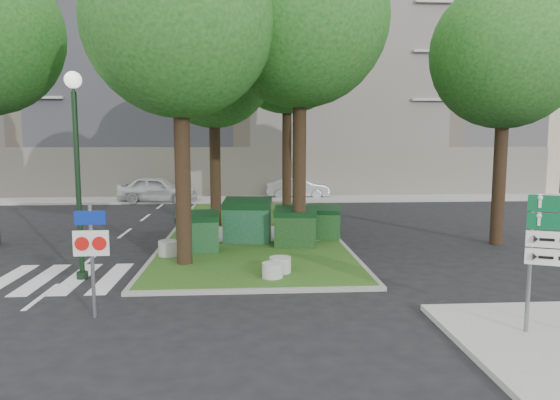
{
  "coord_description": "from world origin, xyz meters",
  "views": [
    {
      "loc": [
        0.3,
        -11.63,
        3.62
      ],
      "look_at": [
        1.2,
        1.88,
        2.0
      ],
      "focal_mm": 32.0,
      "sensor_mm": 36.0,
      "label": 1
    }
  ],
  "objects": [
    {
      "name": "ground",
      "position": [
        0.0,
        0.0,
        0.0
      ],
      "size": [
        120.0,
        120.0,
        0.0
      ],
      "primitive_type": "plane",
      "color": "black",
      "rests_on": "ground"
    },
    {
      "name": "median_island",
      "position": [
        0.5,
        8.0,
        0.06
      ],
      "size": [
        6.0,
        16.0,
        0.12
      ],
      "primitive_type": "cube",
      "color": "#234914",
      "rests_on": "ground"
    },
    {
      "name": "median_kerb",
      "position": [
        0.5,
        8.0,
        0.05
      ],
      "size": [
        6.3,
        16.3,
        0.1
      ],
      "primitive_type": "cube",
      "color": "gray",
      "rests_on": "ground"
    },
    {
      "name": "building_sidewalk",
      "position": [
        0.0,
        18.5,
        0.06
      ],
      "size": [
        42.0,
        3.0,
        0.12
      ],
      "primitive_type": "cube",
      "color": "#999993",
      "rests_on": "ground"
    },
    {
      "name": "zebra_crossing",
      "position": [
        -3.75,
        1.5,
        0.01
      ],
      "size": [
        5.0,
        3.0,
        0.01
      ],
      "primitive_type": "cube",
      "color": "silver",
      "rests_on": "ground"
    },
    {
      "name": "apartment_building",
      "position": [
        0.0,
        26.0,
        8.0
      ],
      "size": [
        41.0,
        12.0,
        16.0
      ],
      "primitive_type": "cube",
      "color": "tan",
      "rests_on": "ground"
    },
    {
      "name": "tree_median_near_left",
      "position": [
        -1.41,
        2.56,
        7.32
      ],
      "size": [
        5.2,
        5.2,
        10.53
      ],
      "color": "black",
      "rests_on": "ground"
    },
    {
      "name": "tree_median_near_right",
      "position": [
        2.09,
        4.56,
        7.99
      ],
      "size": [
        5.6,
        5.6,
        11.46
      ],
      "color": "black",
      "rests_on": "ground"
    },
    {
      "name": "tree_median_mid",
      "position": [
        -0.91,
        9.06,
        6.98
      ],
      "size": [
        4.8,
        4.8,
        9.99
      ],
      "color": "black",
      "rests_on": "ground"
    },
    {
      "name": "tree_median_far",
      "position": [
        2.29,
        12.06,
        8.32
      ],
      "size": [
        5.8,
        5.8,
        11.93
      ],
      "color": "black",
      "rests_on": "ground"
    },
    {
      "name": "tree_street_right",
      "position": [
        9.09,
        5.06,
        6.98
      ],
      "size": [
        5.0,
        5.0,
        10.06
      ],
      "color": "black",
      "rests_on": "ground"
    },
    {
      "name": "dumpster_a",
      "position": [
        -1.29,
        4.12,
        0.73
      ],
      "size": [
        1.46,
        1.1,
        1.27
      ],
      "rotation": [
        0.0,
        0.0,
        0.11
      ],
      "color": "#0F3A19",
      "rests_on": "median_island"
    },
    {
      "name": "dumpster_b",
      "position": [
        0.31,
        5.54,
        0.85
      ],
      "size": [
        1.76,
        1.34,
        1.52
      ],
      "rotation": [
        0.0,
        0.0,
        -0.12
      ],
      "color": "#134227",
      "rests_on": "median_island"
    },
    {
      "name": "dumpster_c",
      "position": [
        1.91,
        4.73,
        0.75
      ],
      "size": [
        1.52,
        1.16,
        1.31
      ],
      "rotation": [
        0.0,
        0.0,
        -0.13
      ],
      "color": "black",
      "rests_on": "median_island"
    },
    {
      "name": "dumpster_d",
      "position": [
        3.0,
        5.89,
        0.69
      ],
      "size": [
        1.45,
        1.16,
        1.19
      ],
      "rotation": [
        0.0,
        0.0,
        -0.23
      ],
      "color": "#123D13",
      "rests_on": "median_island"
    },
    {
      "name": "bollard_left",
      "position": [
        -2.1,
        3.52,
        0.35
      ],
      "size": [
        0.64,
        0.64,
        0.46
      ],
      "primitive_type": "cylinder",
      "color": "gray",
      "rests_on": "median_island"
    },
    {
      "name": "bollard_right",
      "position": [
        0.93,
        0.84,
        0.31
      ],
      "size": [
        0.54,
        0.54,
        0.38
      ],
      "primitive_type": "cylinder",
      "color": "#AAAAA5",
      "rests_on": "median_island"
    },
    {
      "name": "bollard_mid",
      "position": [
        1.16,
        1.33,
        0.33
      ],
      "size": [
        0.58,
        0.58,
        0.41
      ],
      "primitive_type": "cylinder",
      "color": "#A3A39E",
      "rests_on": "median_island"
    },
    {
      "name": "litter_bin",
      "position": [
        2.8,
        12.4,
        0.43
      ],
      "size": [
        0.35,
        0.35,
        0.62
      ],
      "primitive_type": "cylinder",
      "color": "yellow",
      "rests_on": "median_island"
    },
    {
      "name": "street_lamp",
      "position": [
        -4.04,
        1.46,
        3.36
      ],
      "size": [
        0.43,
        0.43,
        5.35
      ],
      "color": "black",
      "rests_on": "ground"
    },
    {
      "name": "traffic_sign_pole",
      "position": [
        -2.85,
        -1.5,
        1.52
      ],
      "size": [
        0.71,
        0.08,
        2.36
      ],
      "rotation": [
        0.0,
        0.0,
        0.02
      ],
      "color": "slate",
      "rests_on": "ground"
    },
    {
      "name": "car_white",
      "position": [
        -4.88,
        17.69,
        0.78
      ],
      "size": [
        4.76,
        2.38,
        1.56
      ],
      "primitive_type": "imported",
      "rotation": [
        0.0,
        0.0,
        1.45
      ],
      "color": "silver",
      "rests_on": "ground"
    },
    {
      "name": "car_silver",
      "position": [
        3.5,
        19.5,
        0.65
      ],
      "size": [
        3.96,
        1.45,
        1.3
      ],
      "primitive_type": "imported",
      "rotation": [
        0.0,
        0.0,
        1.55
      ],
      "color": "#AEB0B6",
      "rests_on": "ground"
    }
  ]
}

